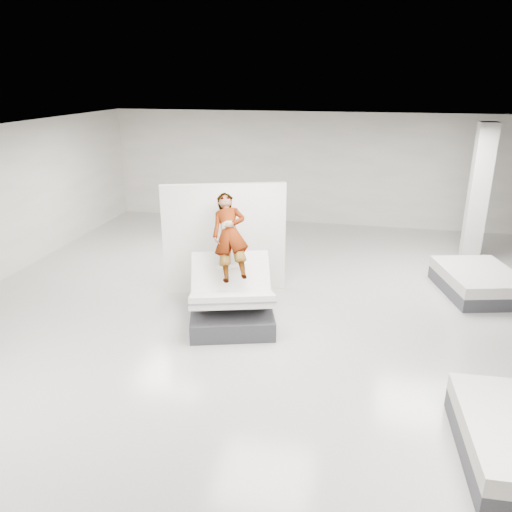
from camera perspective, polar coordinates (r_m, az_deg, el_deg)
name	(u,v)px	position (r m, az deg, el deg)	size (l,w,h in m)	color
room	(266,244)	(7.96, 1.15, 1.37)	(14.00, 14.04, 3.20)	#B4B1AA
hero_bed	(231,300)	(8.92, -2.83, -5.03)	(1.89, 2.21, 1.18)	#39393F
person	(230,250)	(8.90, -2.98, 0.72)	(0.62, 0.41, 1.71)	slate
remote	(243,267)	(8.65, -1.44, -1.30)	(0.05, 0.14, 0.03)	black
divider_panel	(225,239)	(9.88, -3.61, 1.99)	(2.42, 0.11, 2.20)	white
flat_bed_right_far	(478,282)	(10.95, 24.03, -2.71)	(1.74, 2.06, 0.49)	#39393F
flat_bed_left_far	(218,227)	(13.46, -4.32, 3.31)	(2.54, 2.15, 0.60)	#39393F
column	(478,195)	(12.43, 24.06, 6.43)	(0.40, 0.40, 3.20)	beige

